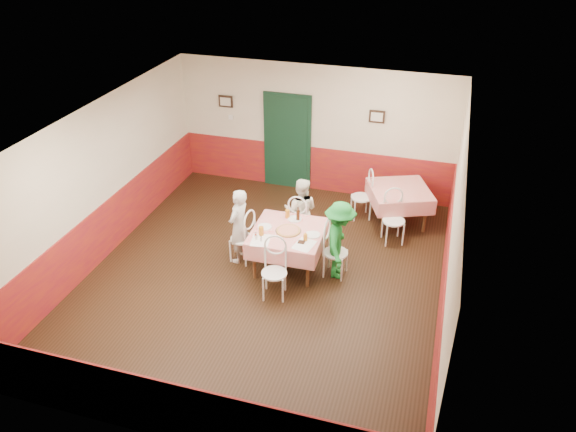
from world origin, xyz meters
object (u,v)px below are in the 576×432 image
(chair_far, at_px, (300,222))
(diner_far, at_px, (301,211))
(chair_left, at_px, (242,239))
(second_table, at_px, (398,206))
(pizza, at_px, (288,231))
(beer_bottle, at_px, (298,215))
(wallet, at_px, (301,242))
(glass_c, at_px, (288,214))
(chair_near, at_px, (274,273))
(glass_a, at_px, (261,231))
(diner_right, at_px, (339,240))
(main_table, at_px, (288,249))
(glass_b, at_px, (305,237))
(chair_second_b, at_px, (394,221))
(chair_second_a, at_px, (361,197))
(chair_right, at_px, (336,253))
(diner_left, at_px, (239,226))

(chair_far, bearing_deg, diner_far, -87.29)
(chair_left, bearing_deg, second_table, 141.22)
(pizza, bearing_deg, chair_left, 179.77)
(beer_bottle, height_order, wallet, beer_bottle)
(pizza, distance_m, glass_c, 0.47)
(chair_near, relative_size, wallet, 8.18)
(chair_left, height_order, diner_far, diner_far)
(glass_a, bearing_deg, wallet, -3.06)
(diner_right, bearing_deg, main_table, 82.62)
(chair_left, bearing_deg, glass_c, 132.69)
(main_table, bearing_deg, glass_c, 107.71)
(chair_left, relative_size, chair_far, 1.00)
(second_table, height_order, glass_b, glass_b)
(chair_second_b, xyz_separation_m, glass_a, (-2.06, -1.64, 0.39))
(chair_left, xyz_separation_m, pizza, (0.86, -0.00, 0.32))
(diner_right, bearing_deg, chair_second_a, -9.13)
(chair_far, xyz_separation_m, glass_a, (-0.38, -1.11, 0.39))
(second_table, height_order, glass_c, glass_c)
(pizza, distance_m, beer_bottle, 0.42)
(chair_second_b, bearing_deg, glass_c, -174.78)
(second_table, bearing_deg, beer_bottle, -132.53)
(pizza, height_order, glass_b, glass_b)
(glass_a, height_order, glass_c, glass_a)
(chair_far, relative_size, pizza, 2.17)
(pizza, distance_m, glass_b, 0.41)
(glass_c, bearing_deg, chair_right, -22.38)
(second_table, distance_m, chair_second_a, 0.75)
(wallet, bearing_deg, beer_bottle, 109.00)
(glass_a, bearing_deg, glass_b, 3.21)
(chair_second_b, bearing_deg, pizza, -162.39)
(glass_a, height_order, glass_b, glass_a)
(glass_a, relative_size, glass_b, 1.25)
(chair_second_a, height_order, diner_far, diner_far)
(chair_right, height_order, chair_near, same)
(diner_left, bearing_deg, pizza, 101.34)
(glass_c, relative_size, beer_bottle, 0.64)
(second_table, bearing_deg, glass_c, -136.74)
(chair_near, bearing_deg, chair_right, 36.53)
(chair_second_a, xyz_separation_m, glass_a, (-1.31, -2.39, 0.39))
(chair_second_b, distance_m, diner_far, 1.76)
(wallet, relative_size, diner_far, 0.08)
(second_table, height_order, diner_right, diner_right)
(chair_second_b, height_order, pizza, chair_second_b)
(chair_near, distance_m, glass_b, 0.81)
(chair_left, distance_m, glass_b, 1.29)
(glass_c, bearing_deg, chair_second_a, 58.18)
(chair_near, bearing_deg, chair_left, 126.53)
(beer_bottle, bearing_deg, chair_right, -24.93)
(glass_c, height_order, beer_bottle, beer_bottle)
(chair_near, height_order, glass_a, glass_a)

